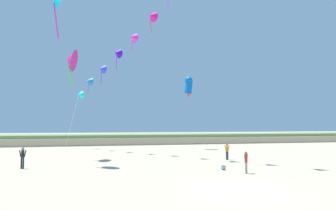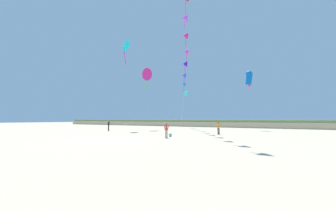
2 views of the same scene
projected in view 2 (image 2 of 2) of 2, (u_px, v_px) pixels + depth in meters
name	position (u px, v px, depth m)	size (l,w,h in m)	color
ground_plane	(111.00, 140.00, 19.84)	(240.00, 240.00, 0.00)	tan
dune_ridge	(243.00, 124.00, 52.53)	(120.00, 10.59, 1.67)	tan
person_near_left	(109.00, 125.00, 35.44)	(0.56, 0.22, 1.60)	black
person_near_right	(218.00, 127.00, 26.97)	(0.55, 0.22, 1.58)	#282D4C
person_mid_center	(166.00, 129.00, 21.80)	(0.45, 0.38, 1.49)	gray
kite_banner_string	(185.00, 37.00, 34.88)	(17.87, 27.75, 22.20)	#16E8D7
large_kite_low_lead	(125.00, 45.00, 36.28)	(1.84, 2.17, 4.21)	#0DCAE0
large_kite_mid_trail	(146.00, 74.00, 39.02)	(1.51, 2.36, 3.84)	#CD1D82
large_kite_high_solo	(249.00, 78.00, 38.00)	(1.47, 1.30, 2.95)	blue
beach_ball	(170.00, 135.00, 23.79)	(0.36, 0.36, 0.36)	blue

